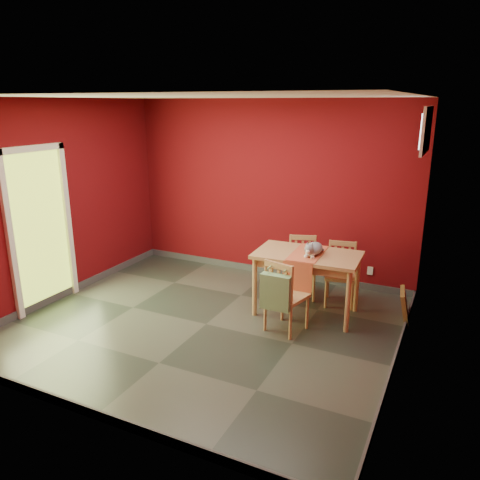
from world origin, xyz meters
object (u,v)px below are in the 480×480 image
at_px(dining_table, 307,261).
at_px(chair_far_right, 341,273).
at_px(tote_bag, 276,292).
at_px(chair_far_left, 302,266).
at_px(cat, 314,246).
at_px(picture_frame, 404,306).
at_px(chair_near, 285,295).

xyz_separation_m(dining_table, chair_far_right, (0.32, 0.51, -0.28)).
distance_m(dining_table, tote_bag, 0.82).
height_order(chair_far_left, cat, cat).
relative_size(chair_far_right, cat, 1.99).
xyz_separation_m(dining_table, chair_far_left, (-0.24, 0.54, -0.28)).
height_order(cat, picture_frame, cat).
height_order(chair_near, picture_frame, chair_near).
xyz_separation_m(tote_bag, picture_frame, (1.29, 1.08, -0.37)).
bearing_deg(dining_table, tote_bag, -97.82).
bearing_deg(cat, chair_near, -127.90).
bearing_deg(picture_frame, cat, -164.78).
relative_size(chair_far_left, chair_far_right, 1.01).
bearing_deg(chair_far_right, dining_table, -121.55).
relative_size(tote_bag, picture_frame, 1.13).
xyz_separation_m(chair_near, picture_frame, (1.26, 0.87, -0.25)).
relative_size(chair_near, tote_bag, 1.85).
height_order(chair_near, cat, cat).
bearing_deg(chair_near, chair_far_left, 98.23).
height_order(tote_bag, picture_frame, tote_bag).
relative_size(dining_table, chair_far_left, 1.57).
xyz_separation_m(dining_table, chair_near, (-0.08, -0.59, -0.25)).
relative_size(chair_far_right, chair_near, 0.94).
xyz_separation_m(chair_far_left, chair_near, (0.16, -1.12, 0.02)).
bearing_deg(chair_near, picture_frame, 34.60).
distance_m(tote_bag, picture_frame, 1.73).
bearing_deg(dining_table, chair_far_right, 58.45).
height_order(chair_near, tote_bag, chair_near).
height_order(dining_table, chair_near, chair_near).
relative_size(dining_table, picture_frame, 3.12).
bearing_deg(tote_bag, picture_frame, 39.93).
distance_m(cat, picture_frame, 1.35).
bearing_deg(chair_near, chair_far_right, 70.37).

